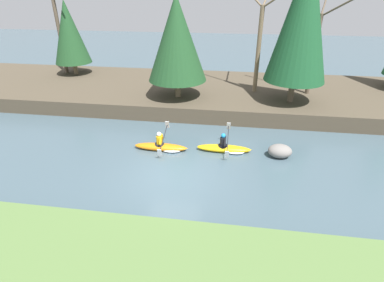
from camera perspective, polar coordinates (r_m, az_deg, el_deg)
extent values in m
plane|color=#425660|center=(13.31, -3.90, -6.71)|extent=(90.00, 90.00, 0.00)
cube|color=#4C4233|center=(22.30, 1.51, 9.21)|extent=(44.00, 9.22, 0.96)
cylinder|color=#7A664C|center=(27.18, -21.34, 12.80)|extent=(0.36, 0.36, 0.92)
cone|color=#1E4723|center=(26.69, -22.41, 18.64)|extent=(2.84, 2.84, 4.74)
cylinder|color=#7A664C|center=(19.84, -2.71, 10.03)|extent=(0.36, 0.36, 1.13)
cone|color=#1E4723|center=(19.14, -2.93, 18.91)|extent=(3.68, 3.68, 5.06)
cylinder|color=brown|center=(19.85, 18.39, 9.03)|extent=(0.36, 0.36, 1.37)
cone|color=#194C28|center=(19.04, 20.42, 21.38)|extent=(3.60, 3.60, 7.25)
cylinder|color=brown|center=(27.34, -23.82, 17.82)|extent=(0.28, 0.28, 5.88)
cylinder|color=#7A664C|center=(20.79, 12.52, 16.43)|extent=(0.28, 0.28, 5.48)
cylinder|color=brown|center=(21.47, 22.17, 14.82)|extent=(0.28, 0.28, 5.02)
cylinder|color=brown|center=(21.64, 20.92, 23.64)|extent=(1.85, 1.58, 1.67)
cylinder|color=brown|center=(20.61, 26.88, 22.20)|extent=(1.94, 1.66, 1.48)
ellipsoid|color=yellow|center=(15.18, 6.05, -1.41)|extent=(2.71, 0.63, 0.34)
cone|color=yellow|center=(15.21, 10.73, -1.64)|extent=(0.35, 0.20, 0.20)
cylinder|color=black|center=(15.11, 5.89, -0.92)|extent=(0.49, 0.49, 0.08)
cylinder|color=black|center=(14.99, 5.93, -0.08)|extent=(0.30, 0.30, 0.42)
sphere|color=#1E89D1|center=(14.85, 5.99, 1.03)|extent=(0.23, 0.23, 0.23)
cylinder|color=black|center=(15.17, 6.36, 0.60)|extent=(0.09, 0.23, 0.35)
cylinder|color=black|center=(14.74, 6.30, -0.23)|extent=(0.09, 0.23, 0.35)
cylinder|color=black|center=(14.93, 6.84, 0.30)|extent=(0.06, 1.91, 0.65)
cube|color=white|center=(15.66, 6.99, 2.88)|extent=(0.20, 0.16, 0.41)
cube|color=white|center=(14.24, 6.67, -2.54)|extent=(0.20, 0.16, 0.41)
ellipsoid|color=white|center=(15.22, 8.11, -1.80)|extent=(1.11, 0.71, 0.18)
ellipsoid|color=orange|center=(15.32, -6.00, -1.12)|extent=(2.70, 0.62, 0.34)
cone|color=orange|center=(15.08, -1.40, -1.38)|extent=(0.35, 0.20, 0.20)
cylinder|color=black|center=(15.26, -6.20, -0.63)|extent=(0.48, 0.48, 0.08)
cylinder|color=yellow|center=(15.15, -6.25, 0.20)|extent=(0.30, 0.30, 0.42)
sphere|color=white|center=(15.00, -6.31, 1.31)|extent=(0.23, 0.23, 0.23)
cylinder|color=yellow|center=(15.29, -5.70, 0.88)|extent=(0.09, 0.23, 0.35)
cylinder|color=yellow|center=(14.88, -6.11, 0.06)|extent=(0.09, 0.23, 0.35)
cylinder|color=black|center=(15.04, -5.42, 0.58)|extent=(0.05, 1.91, 0.65)
cube|color=white|center=(15.74, -4.72, 3.13)|extent=(0.20, 0.16, 0.41)
cube|color=white|center=(14.37, -6.20, -2.22)|extent=(0.20, 0.16, 0.41)
ellipsoid|color=white|center=(15.24, -3.97, -1.52)|extent=(1.11, 0.71, 0.18)
ellipsoid|color=gray|center=(15.17, 16.41, -1.84)|extent=(1.14, 0.90, 0.65)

